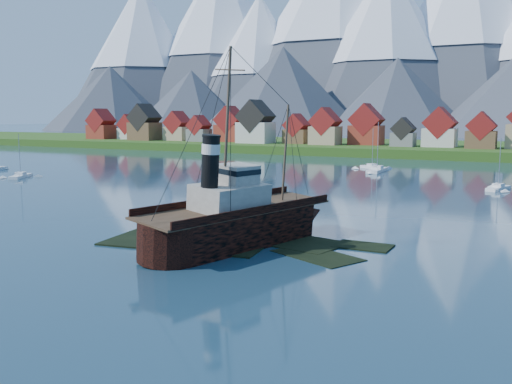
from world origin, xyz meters
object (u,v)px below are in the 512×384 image
at_px(sailboat_d, 498,189).
at_px(sailboat_c, 372,168).
at_px(tugboat_wreck, 243,218).
at_px(sailboat_a, 21,177).
at_px(sailboat_e, 377,171).

bearing_deg(sailboat_d, sailboat_c, 153.82).
distance_m(tugboat_wreck, sailboat_a, 84.48).
xyz_separation_m(tugboat_wreck, sailboat_c, (-11.57, 93.01, -2.53)).
height_order(sailboat_a, sailboat_e, sailboat_e).
distance_m(tugboat_wreck, sailboat_c, 93.76).
bearing_deg(sailboat_e, sailboat_a, -145.14).
relative_size(tugboat_wreck, sailboat_d, 2.69).
distance_m(sailboat_a, sailboat_d, 101.56).
relative_size(tugboat_wreck, sailboat_a, 2.69).
bearing_deg(tugboat_wreck, sailboat_a, 170.03).
relative_size(tugboat_wreck, sailboat_c, 2.52).
bearing_deg(tugboat_wreck, sailboat_e, 110.40).
xyz_separation_m(sailboat_c, sailboat_e, (3.40, -7.58, 0.03)).
height_order(sailboat_a, sailboat_d, sailboat_d).
bearing_deg(sailboat_e, tugboat_wreck, -85.76).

